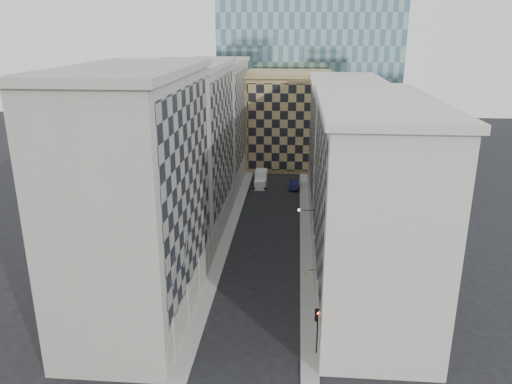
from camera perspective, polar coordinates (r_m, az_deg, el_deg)
The scene contains 15 objects.
sidewalk_west at distance 68.03m, azimuth -3.22°, elevation -4.94°, with size 1.50×100.00×0.15m, color #969691.
sidewalk_east at distance 67.46m, azimuth 5.69°, elevation -5.21°, with size 1.50×100.00×0.15m, color #969691.
bldg_left_a at distance 47.74m, azimuth -13.29°, elevation -0.54°, with size 10.80×22.80×23.70m.
bldg_left_b at distance 68.32m, azimuth -7.74°, elevation 4.96°, with size 10.80×22.80×22.70m.
bldg_left_c at distance 89.59m, azimuth -4.76°, elevation 7.86°, with size 10.80×22.80×21.70m.
bldg_right_a at distance 50.26m, azimuth 12.69°, elevation -1.36°, with size 10.80×26.80×20.70m.
bldg_right_b at distance 76.20m, azimuth 10.07°, elevation 5.07°, with size 10.80×28.80×19.70m.
tan_block at distance 101.35m, azimuth 3.73°, elevation 8.28°, with size 16.80×14.80×18.80m.
church_tower at distance 114.02m, azimuth 3.01°, elevation 18.23°, with size 7.20×7.20×51.50m.
flagpoles_left at distance 43.39m, azimuth -8.59°, elevation -7.63°, with size 0.10×6.33×2.33m.
bracket_lamp at distance 59.61m, azimuth 5.10°, elevation -2.07°, with size 1.98×0.36×0.36m.
traffic_light at distance 43.76m, azimuth 7.07°, elevation -14.55°, with size 0.53×0.46×4.23m.
box_truck at distance 88.68m, azimuth 0.55°, elevation 1.41°, with size 2.09×5.03×2.75m.
dark_car at distance 87.58m, azimuth 4.38°, elevation 0.83°, with size 1.56×4.46×1.47m, color black.
shop_sign at distance 49.94m, azimuth 5.73°, elevation -9.23°, with size 1.28×0.73×0.84m.
Camera 1 is at (3.66, -31.96, 26.71)m, focal length 35.00 mm.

